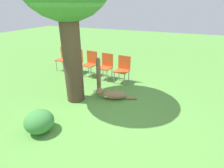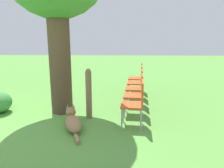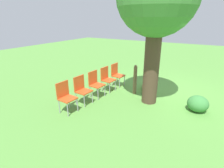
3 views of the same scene
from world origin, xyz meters
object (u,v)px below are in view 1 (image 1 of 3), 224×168
object	(u,v)px
fence_post	(99,75)
red_chair_2	(91,62)
red_chair_3	(77,60)
red_chair_1	(106,65)
red_chair_4	(64,57)
dog	(111,94)
red_chair_0	(123,68)

from	to	relation	value
fence_post	red_chair_2	xyz separation A→B (m)	(1.11, 0.92, -0.03)
red_chair_2	red_chair_3	world-z (taller)	same
red_chair_1	red_chair_4	world-z (taller)	same
red_chair_2	dog	bearing A→B (deg)	51.94
red_chair_1	red_chair_2	bearing A→B (deg)	-90.47
red_chair_3	red_chair_4	size ratio (longest dim) A/B	1.00
fence_post	red_chair_3	xyz separation A→B (m)	(1.17, 1.58, -0.03)
dog	red_chair_2	distance (m)	2.02
red_chair_0	red_chair_2	distance (m)	1.33
red_chair_3	red_chair_4	xyz separation A→B (m)	(0.07, 0.66, 0.00)
red_chair_4	dog	bearing A→B (deg)	66.92
red_chair_0	red_chair_1	distance (m)	0.67
dog	fence_post	distance (m)	0.72
red_chair_2	red_chair_3	xyz separation A→B (m)	(0.07, 0.66, 0.00)
dog	red_chair_3	world-z (taller)	red_chair_3
red_chair_2	red_chair_3	bearing A→B (deg)	-90.47
red_chair_4	red_chair_2	bearing A→B (deg)	89.53
red_chair_0	red_chair_4	world-z (taller)	same
red_chair_1	red_chair_2	distance (m)	0.67
red_chair_0	fence_post	bearing A→B (deg)	-17.54
dog	red_chair_2	size ratio (longest dim) A/B	1.29
red_chair_0	red_chair_4	xyz separation A→B (m)	(0.26, 2.66, 0.00)
red_chair_4	red_chair_1	bearing A→B (deg)	89.53
red_chair_3	fence_post	bearing A→B (deg)	58.55
dog	red_chair_4	xyz separation A→B (m)	(1.49, 2.78, 0.39)
dog	red_chair_0	world-z (taller)	red_chair_0
fence_post	red_chair_1	size ratio (longest dim) A/B	1.19
red_chair_1	red_chair_4	bearing A→B (deg)	-90.47
red_chair_3	red_chair_1	bearing A→B (deg)	89.53
red_chair_3	red_chair_4	bearing A→B (deg)	-90.47
red_chair_2	red_chair_4	world-z (taller)	same
red_chair_3	red_chair_4	world-z (taller)	same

